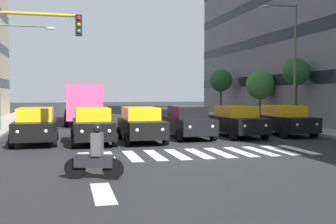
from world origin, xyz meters
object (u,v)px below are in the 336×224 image
at_px(car_2, 188,122).
at_px(traffic_light_gantry, 8,59).
at_px(car_0, 285,120).
at_px(car_4, 92,125).
at_px(bus_behind_traffic, 82,100).
at_px(street_lamp_right, 9,63).
at_px(street_tree_3, 221,81).
at_px(car_5, 36,125).
at_px(street_tree_2, 260,85).
at_px(car_1, 237,121).
at_px(car_3, 141,124).
at_px(street_tree_1, 296,72).
at_px(motorcycle_with_rider, 95,157).
at_px(street_lamp_left, 290,54).

height_order(car_2, traffic_light_gantry, traffic_light_gantry).
height_order(car_0, car_4, same).
height_order(bus_behind_traffic, traffic_light_gantry, traffic_light_gantry).
xyz_separation_m(street_lamp_right, street_tree_3, (-18.21, -10.74, -0.63)).
distance_m(car_2, car_5, 7.77).
bearing_deg(car_2, car_4, 11.71).
height_order(car_0, car_2, same).
height_order(car_2, street_tree_2, street_tree_2).
xyz_separation_m(car_0, street_lamp_right, (15.51, -5.89, 3.39)).
height_order(car_1, street_lamp_right, street_lamp_right).
height_order(car_3, street_tree_1, street_tree_1).
distance_m(car_1, street_lamp_right, 14.30).
bearing_deg(motorcycle_with_rider, car_3, -108.81).
distance_m(car_0, car_2, 5.79).
relative_size(bus_behind_traffic, street_tree_2, 2.58).
xyz_separation_m(car_4, motorcycle_with_rider, (0.42, 8.13, -0.24)).
relative_size(bus_behind_traffic, traffic_light_gantry, 1.91).
distance_m(car_4, bus_behind_traffic, 13.71).
relative_size(car_1, car_5, 1.00).
distance_m(car_1, car_5, 10.56).
bearing_deg(street_tree_2, street_lamp_right, 10.44).
bearing_deg(car_2, street_tree_2, -133.96).
xyz_separation_m(car_1, motorcycle_with_rider, (8.34, 9.07, -0.24)).
bearing_deg(bus_behind_traffic, car_1, 121.86).
xyz_separation_m(car_2, traffic_light_gantry, (8.32, 5.15, 2.77)).
xyz_separation_m(traffic_light_gantry, street_lamp_left, (-15.99, -7.78, 1.26)).
bearing_deg(street_tree_2, car_3, 41.31).
xyz_separation_m(car_2, street_tree_2, (-9.01, -9.34, 2.16)).
bearing_deg(bus_behind_traffic, car_2, 112.06).
bearing_deg(street_tree_3, car_2, 62.97).
bearing_deg(car_2, street_lamp_right, -31.21).
bearing_deg(car_5, car_2, -176.33).
height_order(car_2, motorcycle_with_rider, car_2).
xyz_separation_m(car_2, street_lamp_right, (9.72, -5.89, 3.39)).
relative_size(street_tree_1, street_tree_2, 1.15).
xyz_separation_m(traffic_light_gantry, street_lamp_right, (1.41, -11.04, 0.63)).
bearing_deg(car_3, car_0, -173.44).
relative_size(car_1, street_lamp_left, 0.56).
distance_m(car_0, motorcycle_with_rider, 14.59).
xyz_separation_m(bus_behind_traffic, street_tree_3, (-13.60, -4.02, 1.79)).
height_order(car_5, motorcycle_with_rider, car_5).
bearing_deg(car_0, street_tree_3, -99.21).
distance_m(car_4, street_tree_2, 17.67).
distance_m(car_3, street_tree_2, 15.78).
bearing_deg(car_2, motorcycle_with_rider, 58.96).
height_order(car_3, street_tree_3, street_tree_3).
relative_size(car_4, street_tree_2, 1.09).
distance_m(car_2, car_4, 5.22).
distance_m(car_3, motorcycle_with_rider, 8.68).
bearing_deg(motorcycle_with_rider, car_2, -121.04).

